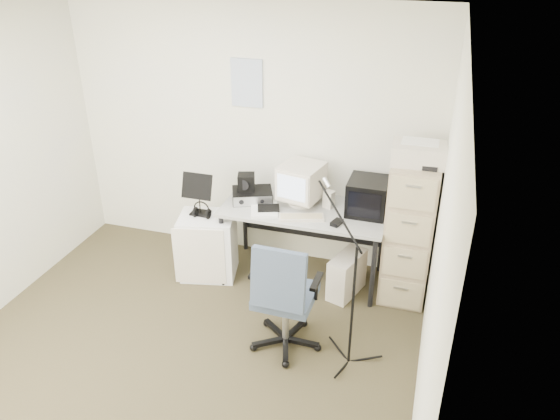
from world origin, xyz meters
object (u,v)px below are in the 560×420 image
(filing_cabinet, at_px, (409,229))
(desk, at_px, (303,243))
(office_chair, at_px, (286,293))
(side_cart, at_px, (208,245))

(filing_cabinet, height_order, desk, filing_cabinet)
(filing_cabinet, bearing_deg, office_chair, -129.07)
(desk, height_order, side_cart, desk)
(side_cart, bearing_deg, filing_cabinet, -4.57)
(office_chair, bearing_deg, side_cart, 143.86)
(desk, xyz_separation_m, side_cart, (-0.88, -0.23, -0.05))
(office_chair, xyz_separation_m, side_cart, (-0.99, 0.77, -0.19))
(desk, relative_size, office_chair, 1.50)
(office_chair, height_order, side_cart, office_chair)
(filing_cabinet, xyz_separation_m, office_chair, (-0.83, -1.03, -0.15))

